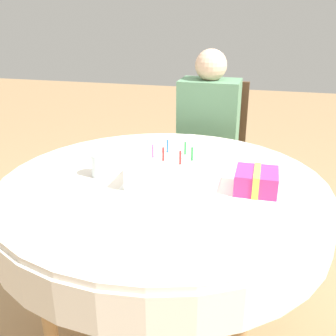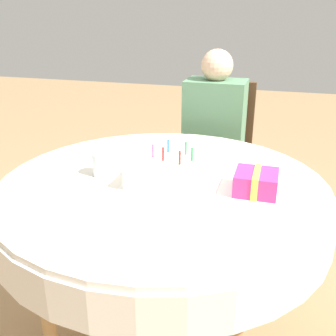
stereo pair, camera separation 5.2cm
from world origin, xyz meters
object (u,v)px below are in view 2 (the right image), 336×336
(person, at_px, (213,135))
(drinking_glass, at_px, (102,164))
(gift_box, at_px, (256,182))
(birthday_cake, at_px, (174,169))
(chair, at_px, (215,158))

(person, relative_size, drinking_glass, 13.29)
(gift_box, bearing_deg, drinking_glass, -178.68)
(birthday_cake, distance_m, drinking_glass, 0.28)
(chair, bearing_deg, gift_box, -71.60)
(chair, height_order, person, person)
(birthday_cake, relative_size, gift_box, 1.92)
(chair, distance_m, gift_box, 1.02)
(person, height_order, gift_box, person)
(drinking_glass, height_order, gift_box, drinking_glass)
(chair, xyz_separation_m, person, (-0.00, -0.10, 0.17))
(person, xyz_separation_m, gift_box, (0.30, -0.83, 0.11))
(gift_box, bearing_deg, birthday_cake, 176.56)
(chair, xyz_separation_m, drinking_glass, (-0.28, -0.95, 0.29))
(person, xyz_separation_m, birthday_cake, (-0.00, -0.81, 0.11))
(birthday_cake, height_order, gift_box, birthday_cake)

